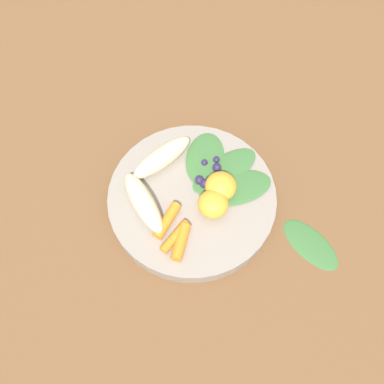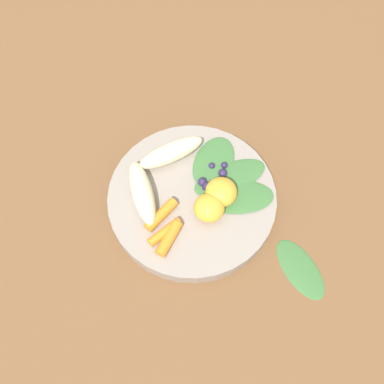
{
  "view_description": "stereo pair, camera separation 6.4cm",
  "coord_description": "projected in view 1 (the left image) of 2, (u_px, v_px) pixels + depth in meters",
  "views": [
    {
      "loc": [
        0.18,
        0.22,
        0.61
      ],
      "look_at": [
        0.0,
        0.0,
        0.04
      ],
      "focal_mm": 38.26,
      "sensor_mm": 36.0,
      "label": 1
    },
    {
      "loc": [
        0.13,
        0.26,
        0.61
      ],
      "look_at": [
        0.0,
        0.0,
        0.04
      ],
      "focal_mm": 38.26,
      "sensor_mm": 36.0,
      "label": 2
    }
  ],
  "objects": [
    {
      "name": "bowl",
      "position": [
        192.0,
        199.0,
        0.66
      ],
      "size": [
        0.27,
        0.27,
        0.03
      ],
      "primitive_type": "cylinder",
      "color": "gray",
      "rests_on": "ground_plane"
    },
    {
      "name": "banana_peeled_right",
      "position": [
        161.0,
        158.0,
        0.66
      ],
      "size": [
        0.11,
        0.04,
        0.03
      ],
      "primitive_type": "ellipsoid",
      "rotation": [
        0.0,
        0.0,
        6.31
      ],
      "color": "beige",
      "rests_on": "bowl"
    },
    {
      "name": "ground_plane",
      "position": [
        192.0,
        202.0,
        0.68
      ],
      "size": [
        2.4,
        2.4,
        0.0
      ],
      "primitive_type": "plane",
      "color": "brown"
    },
    {
      "name": "kale_leaf_rear",
      "position": [
        205.0,
        158.0,
        0.68
      ],
      "size": [
        0.12,
        0.12,
        0.01
      ],
      "primitive_type": "ellipsoid",
      "rotation": [
        0.0,
        0.0,
        10.16
      ],
      "color": "#3D7038",
      "rests_on": "bowl"
    },
    {
      "name": "orange_segment_near",
      "position": [
        221.0,
        186.0,
        0.64
      ],
      "size": [
        0.05,
        0.05,
        0.04
      ],
      "primitive_type": "ellipsoid",
      "color": "#F4A833",
      "rests_on": "bowl"
    },
    {
      "name": "blueberry_pile",
      "position": [
        208.0,
        175.0,
        0.66
      ],
      "size": [
        0.06,
        0.04,
        0.01
      ],
      "color": "#2D234C",
      "rests_on": "bowl"
    },
    {
      "name": "orange_segment_far",
      "position": [
        213.0,
        204.0,
        0.62
      ],
      "size": [
        0.05,
        0.05,
        0.04
      ],
      "primitive_type": "ellipsoid",
      "color": "#F4A833",
      "rests_on": "bowl"
    },
    {
      "name": "banana_peeled_left",
      "position": [
        143.0,
        202.0,
        0.63
      ],
      "size": [
        0.05,
        0.12,
        0.03
      ],
      "primitive_type": "ellipsoid",
      "rotation": [
        0.0,
        0.0,
        7.69
      ],
      "color": "beige",
      "rests_on": "bowl"
    },
    {
      "name": "carrot_mid_right",
      "position": [
        181.0,
        242.0,
        0.61
      ],
      "size": [
        0.06,
        0.05,
        0.02
      ],
      "primitive_type": "cylinder",
      "rotation": [
        0.0,
        1.57,
        6.93
      ],
      "color": "orange",
      "rests_on": "bowl"
    },
    {
      "name": "kale_leaf_right",
      "position": [
        225.0,
        171.0,
        0.67
      ],
      "size": [
        0.13,
        0.06,
        0.01
      ],
      "primitive_type": "ellipsoid",
      "rotation": [
        0.0,
        0.0,
        9.39
      ],
      "color": "#3D7038",
      "rests_on": "bowl"
    },
    {
      "name": "kale_leaf_stray",
      "position": [
        311.0,
        244.0,
        0.64
      ],
      "size": [
        0.06,
        0.11,
        0.01
      ],
      "primitive_type": "ellipsoid",
      "rotation": [
        0.0,
        0.0,
        1.62
      ],
      "color": "#3D7038",
      "rests_on": "ground_plane"
    },
    {
      "name": "carrot_front",
      "position": [
        167.0,
        221.0,
        0.62
      ],
      "size": [
        0.06,
        0.04,
        0.02
      ],
      "primitive_type": "cylinder",
      "rotation": [
        0.0,
        1.57,
        6.68
      ],
      "color": "orange",
      "rests_on": "bowl"
    },
    {
      "name": "kale_leaf_left",
      "position": [
        236.0,
        188.0,
        0.65
      ],
      "size": [
        0.13,
        0.1,
        0.01
      ],
      "primitive_type": "ellipsoid",
      "rotation": [
        0.0,
        0.0,
        9.01
      ],
      "color": "#3D7038",
      "rests_on": "bowl"
    },
    {
      "name": "carrot_mid_left",
      "position": [
        175.0,
        237.0,
        0.61
      ],
      "size": [
        0.06,
        0.03,
        0.01
      ],
      "primitive_type": "cylinder",
      "rotation": [
        0.0,
        1.57,
        6.52
      ],
      "color": "orange",
      "rests_on": "bowl"
    }
  ]
}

